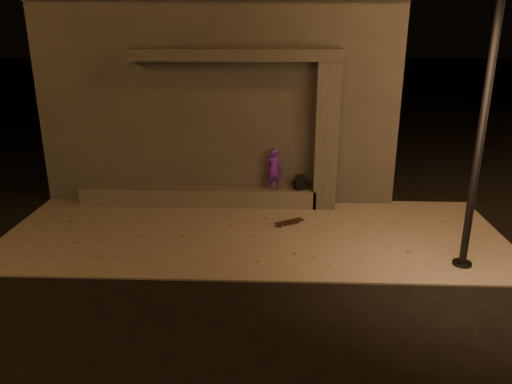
{
  "coord_description": "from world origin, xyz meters",
  "views": [
    {
      "loc": [
        0.49,
        -8.26,
        4.49
      ],
      "look_at": [
        0.06,
        2.0,
        0.99
      ],
      "focal_mm": 35.0,
      "sensor_mm": 36.0,
      "label": 1
    }
  ],
  "objects_px": {
    "column": "(326,137)",
    "backpack": "(300,184)",
    "skateboarder": "(273,169)",
    "skateboard": "(289,222)",
    "street_lamp_0": "(496,35)"
  },
  "relations": [
    {
      "from": "column",
      "to": "backpack",
      "type": "xyz_separation_m",
      "value": [
        -0.6,
        0.0,
        -1.21
      ]
    },
    {
      "from": "column",
      "to": "skateboard",
      "type": "bearing_deg",
      "value": -125.01
    },
    {
      "from": "skateboard",
      "to": "backpack",
      "type": "bearing_deg",
      "value": 44.72
    },
    {
      "from": "backpack",
      "to": "skateboard",
      "type": "distance_m",
      "value": 1.39
    },
    {
      "from": "column",
      "to": "backpack",
      "type": "bearing_deg",
      "value": 180.0
    },
    {
      "from": "backpack",
      "to": "street_lamp_0",
      "type": "distance_m",
      "value": 5.71
    },
    {
      "from": "skateboard",
      "to": "street_lamp_0",
      "type": "relative_size",
      "value": 0.09
    },
    {
      "from": "skateboarder",
      "to": "column",
      "type": "bearing_deg",
      "value": -177.51
    },
    {
      "from": "column",
      "to": "street_lamp_0",
      "type": "relative_size",
      "value": 0.47
    },
    {
      "from": "skateboarder",
      "to": "backpack",
      "type": "distance_m",
      "value": 0.77
    },
    {
      "from": "skateboarder",
      "to": "skateboard",
      "type": "relative_size",
      "value": 1.51
    },
    {
      "from": "column",
      "to": "skateboarder",
      "type": "height_order",
      "value": "column"
    },
    {
      "from": "skateboard",
      "to": "street_lamp_0",
      "type": "height_order",
      "value": "street_lamp_0"
    },
    {
      "from": "skateboard",
      "to": "skateboarder",
      "type": "bearing_deg",
      "value": 74.62
    },
    {
      "from": "column",
      "to": "backpack",
      "type": "relative_size",
      "value": 8.79
    }
  ]
}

